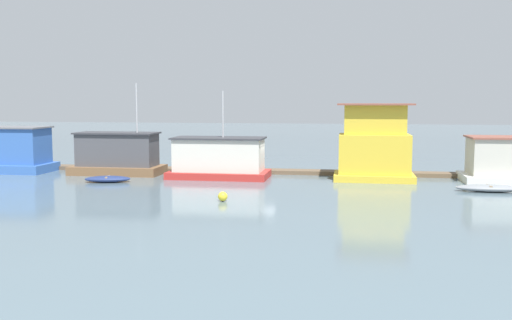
# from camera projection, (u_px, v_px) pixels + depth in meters

# --- Properties ---
(ground_plane) EXTENTS (200.00, 200.00, 0.00)m
(ground_plane) POSITION_uv_depth(u_px,v_px,m) (258.00, 177.00, 41.99)
(ground_plane) COLOR slate
(dock_walkway) EXTENTS (51.00, 1.50, 0.30)m
(dock_walkway) POSITION_uv_depth(u_px,v_px,m) (263.00, 171.00, 44.52)
(dock_walkway) COLOR brown
(dock_walkway) RESTS_ON ground_plane
(houseboat_blue) EXTENTS (5.11, 3.72, 3.60)m
(houseboat_blue) POSITION_uv_depth(u_px,v_px,m) (18.00, 151.00, 45.16)
(houseboat_blue) COLOR #3866B7
(houseboat_blue) RESTS_ON ground_plane
(houseboat_brown) EXTENTS (6.93, 3.36, 6.96)m
(houseboat_brown) POSITION_uv_depth(u_px,v_px,m) (118.00, 155.00, 43.85)
(houseboat_brown) COLOR brown
(houseboat_brown) RESTS_ON ground_plane
(houseboat_red) EXTENTS (7.27, 3.70, 6.35)m
(houseboat_red) POSITION_uv_depth(u_px,v_px,m) (219.00, 159.00, 41.76)
(houseboat_red) COLOR red
(houseboat_red) RESTS_ON ground_plane
(houseboat_yellow) EXTENTS (5.59, 3.66, 5.45)m
(houseboat_yellow) POSITION_uv_depth(u_px,v_px,m) (374.00, 146.00, 40.46)
(houseboat_yellow) COLOR gold
(houseboat_yellow) RESTS_ON ground_plane
(houseboat_white) EXTENTS (6.69, 4.14, 3.17)m
(houseboat_white) POSITION_uv_depth(u_px,v_px,m) (512.00, 161.00, 39.43)
(houseboat_white) COLOR white
(houseboat_white) RESTS_ON ground_plane
(dinghy_navy) EXTENTS (3.35, 1.96, 0.44)m
(dinghy_navy) POSITION_uv_depth(u_px,v_px,m) (108.00, 179.00, 39.57)
(dinghy_navy) COLOR navy
(dinghy_navy) RESTS_ON ground_plane
(dinghy_grey) EXTENTS (4.06, 1.26, 0.45)m
(dinghy_grey) POSITION_uv_depth(u_px,v_px,m) (489.00, 188.00, 35.39)
(dinghy_grey) COLOR gray
(dinghy_grey) RESTS_ON ground_plane
(mooring_post_near_left) EXTENTS (0.31, 0.31, 1.54)m
(mooring_post_near_left) POSITION_uv_depth(u_px,v_px,m) (378.00, 167.00, 42.08)
(mooring_post_near_left) COLOR brown
(mooring_post_near_left) RESTS_ON ground_plane
(mooring_post_near_right) EXTENTS (0.30, 0.30, 1.95)m
(mooring_post_near_right) POSITION_uv_depth(u_px,v_px,m) (386.00, 164.00, 41.96)
(mooring_post_near_right) COLOR brown
(mooring_post_near_right) RESTS_ON ground_plane
(buoy_yellow) EXTENTS (0.54, 0.54, 0.54)m
(buoy_yellow) POSITION_uv_depth(u_px,v_px,m) (223.00, 196.00, 32.04)
(buoy_yellow) COLOR yellow
(buoy_yellow) RESTS_ON ground_plane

